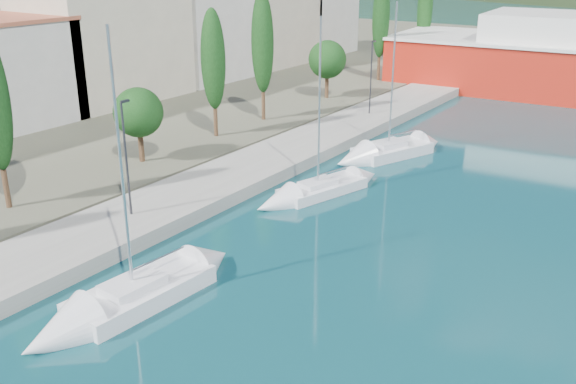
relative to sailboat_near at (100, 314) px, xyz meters
The scene contains 8 objects.
quay 21.46m from the sailboat_near, 105.86° to the left, with size 5.00×88.00×0.80m, color gray.
land_strip 53.51m from the sailboat_near, 145.07° to the left, with size 70.00×148.00×0.70m, color #565644.
town_buildings 43.08m from the sailboat_near, 132.46° to the left, with size 9.20×69.20×11.30m.
tree_row 30.38m from the sailboat_near, 114.30° to the left, with size 3.51×65.74×10.87m.
lamp_posts 11.88m from the sailboat_near, 121.36° to the left, with size 0.15×46.80×6.06m.
sailboat_near is the anchor object (origin of this frame).
sailboat_mid 15.40m from the sailboat_near, 92.78° to the left, with size 4.11×8.10×11.28m.
sailboat_far 24.75m from the sailboat_near, 91.81° to the left, with size 5.20×8.32×11.68m.
Camera 1 is at (15.50, -8.56, 13.90)m, focal length 40.00 mm.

